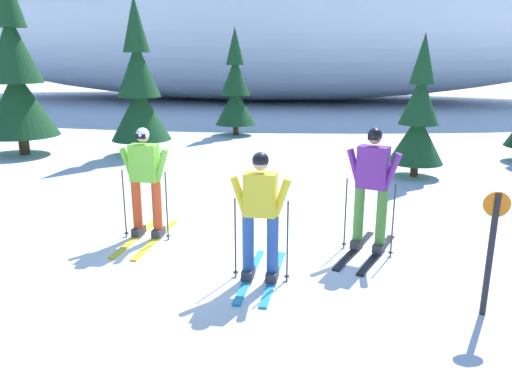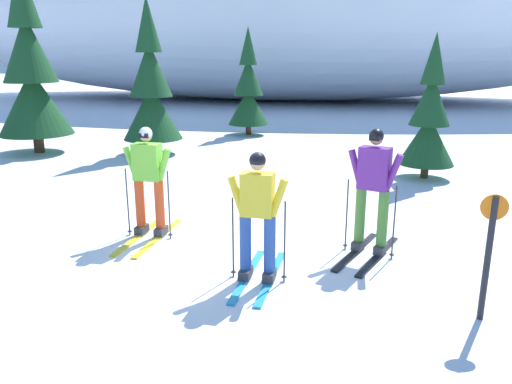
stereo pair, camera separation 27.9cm
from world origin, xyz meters
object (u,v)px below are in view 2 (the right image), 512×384
pine_tree_far_left (31,74)px  trail_marker_post (489,250)px  skier_yellow_jacket (258,216)px  pine_tree_center_right (429,119)px  skier_purple_jacket (373,189)px  pine_tree_center (248,91)px  skier_lime_jacket (148,180)px  pine_tree_center_left (151,90)px

pine_tree_far_left → trail_marker_post: (10.78, -7.65, -1.45)m
skier_yellow_jacket → pine_tree_far_left: pine_tree_far_left is taller
skier_yellow_jacket → pine_tree_center_right: (2.72, 6.28, 0.51)m
skier_purple_jacket → trail_marker_post: size_ratio=1.28×
skier_purple_jacket → pine_tree_center_right: size_ratio=0.55×
pine_tree_center → trail_marker_post: bearing=-66.1°
skier_lime_jacket → trail_marker_post: size_ratio=1.24×
pine_tree_far_left → trail_marker_post: size_ratio=3.78×
skier_yellow_jacket → trail_marker_post: 2.65m
pine_tree_far_left → trail_marker_post: 13.30m
skier_lime_jacket → pine_tree_center_right: size_ratio=0.54×
skier_purple_jacket → trail_marker_post: 2.09m
skier_yellow_jacket → trail_marker_post: skier_yellow_jacket is taller
skier_purple_jacket → pine_tree_far_left: (-9.58, 5.94, 1.30)m
pine_tree_center_right → pine_tree_far_left: bearing=175.1°
pine_tree_center → pine_tree_center_right: bearing=-45.0°
skier_yellow_jacket → trail_marker_post: size_ratio=1.18×
skier_lime_jacket → trail_marker_post: bearing=-20.2°
pine_tree_center_right → skier_yellow_jacket: bearing=-113.4°
skier_yellow_jacket → pine_tree_center: (-2.82, 11.82, 0.70)m
skier_purple_jacket → pine_tree_center: size_ratio=0.49×
skier_purple_jacket → pine_tree_center_left: bearing=133.6°
pine_tree_far_left → pine_tree_center_left: bearing=8.8°
pine_tree_center → trail_marker_post: 13.43m
pine_tree_center_left → skier_lime_jacket: bearing=-67.3°
skier_lime_jacket → pine_tree_center_left: pine_tree_center_left is taller
trail_marker_post → pine_tree_center_left: bearing=132.0°
pine_tree_center_left → pine_tree_center_right: (7.46, -1.46, -0.45)m
skier_lime_jacket → skier_yellow_jacket: size_ratio=1.05×
skier_yellow_jacket → skier_purple_jacket: bearing=41.7°
skier_lime_jacket → skier_yellow_jacket: 2.39m
skier_lime_jacket → pine_tree_center: (-0.79, 10.55, 0.65)m
skier_purple_jacket → pine_tree_center_right: 5.20m
skier_yellow_jacket → pine_tree_center_left: bearing=121.5°
skier_lime_jacket → pine_tree_far_left: size_ratio=0.33×
pine_tree_center_left → pine_tree_far_left: bearing=-171.2°
pine_tree_center → trail_marker_post: pine_tree_center is taller
pine_tree_center → pine_tree_center_right: pine_tree_center is taller
skier_lime_jacket → pine_tree_center_right: 6.92m
skier_yellow_jacket → pine_tree_center_right: bearing=66.6°
pine_tree_far_left → pine_tree_center: (5.34, 4.61, -0.69)m
pine_tree_center_right → trail_marker_post: size_ratio=2.31×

